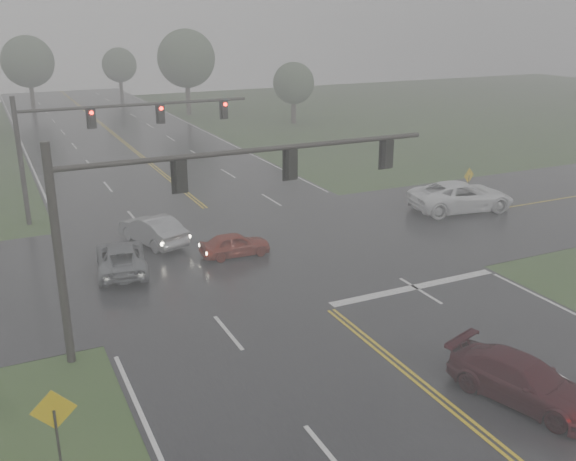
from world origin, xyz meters
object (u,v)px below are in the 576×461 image
sedan_silver (154,244)px  signal_gantry_near (187,196)px  sedan_maroon (520,400)px  pickup_white (460,210)px  signal_gantry_far (96,130)px  sedan_red (235,256)px  car_grey (122,271)px

sedan_silver → signal_gantry_near: (-1.17, -10.66, 5.49)m
sedan_maroon → sedan_silver: size_ratio=1.05×
sedan_maroon → signal_gantry_near: size_ratio=0.33×
pickup_white → signal_gantry_far: size_ratio=0.47×
sedan_red → car_grey: car_grey is taller
sedan_maroon → sedan_red: size_ratio=1.37×
signal_gantry_near → sedan_red: bearing=58.0°
sedan_red → sedan_silver: size_ratio=0.77×
sedan_red → sedan_maroon: bearing=-164.8°
car_grey → signal_gantry_far: 10.86m
signal_gantry_near → signal_gantry_far: signal_gantry_near is taller
pickup_white → signal_gantry_far: signal_gantry_far is taller
sedan_maroon → car_grey: sedan_maroon is taller
pickup_white → signal_gantry_far: 22.42m
pickup_white → signal_gantry_near: (-19.82, -8.39, 5.49)m
pickup_white → signal_gantry_far: bearing=75.8°
signal_gantry_near → signal_gantry_far: (-0.21, 17.05, -0.33)m
sedan_maroon → sedan_red: sedan_maroon is taller
sedan_maroon → signal_gantry_far: (-8.20, 25.71, 5.16)m
car_grey → signal_gantry_far: signal_gantry_far is taller
signal_gantry_near → signal_gantry_far: bearing=90.7°
car_grey → pickup_white: 20.97m
sedan_silver → car_grey: (-2.31, -3.13, 0.00)m
sedan_maroon → sedan_red: 16.15m
car_grey → signal_gantry_far: (0.92, 9.51, 5.16)m
sedan_maroon → signal_gantry_far: bearing=89.8°
pickup_white → signal_gantry_near: size_ratio=0.45×
car_grey → signal_gantry_near: (1.13, -7.54, 5.49)m
sedan_maroon → sedan_silver: 20.49m
sedan_red → sedan_silver: bearing=45.0°
sedan_maroon → signal_gantry_far: signal_gantry_far is taller
signal_gantry_near → pickup_white: bearing=23.0°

